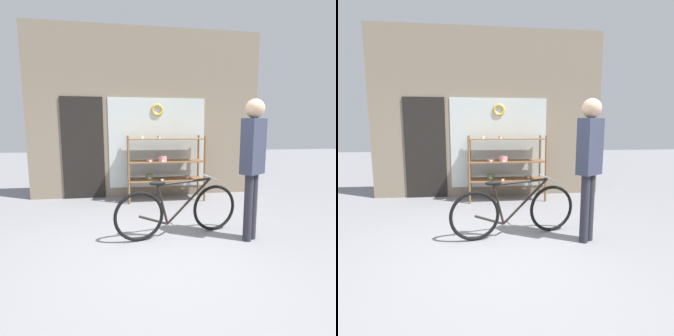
{
  "view_description": "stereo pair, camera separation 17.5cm",
  "coord_description": "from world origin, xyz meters",
  "views": [
    {
      "loc": [
        -0.44,
        -2.79,
        1.44
      ],
      "look_at": [
        0.16,
        1.12,
        0.86
      ],
      "focal_mm": 28.0,
      "sensor_mm": 36.0,
      "label": 1
    },
    {
      "loc": [
        -0.27,
        -2.81,
        1.44
      ],
      "look_at": [
        0.16,
        1.12,
        0.86
      ],
      "focal_mm": 28.0,
      "sensor_mm": 36.0,
      "label": 2
    }
  ],
  "objects": [
    {
      "name": "bicycle",
      "position": [
        0.22,
        0.57,
        0.36
      ],
      "size": [
        1.74,
        0.52,
        0.79
      ],
      "rotation": [
        0.0,
        0.0,
        0.2
      ],
      "color": "black",
      "rests_on": "ground_plane"
    },
    {
      "name": "display_case",
      "position": [
        0.31,
        2.47,
        0.78
      ],
      "size": [
        1.56,
        0.54,
        1.32
      ],
      "color": "brown",
      "rests_on": "ground_plane"
    },
    {
      "name": "storefront_facade",
      "position": [
        -0.04,
        2.88,
        1.71
      ],
      "size": [
        4.89,
        0.13,
        3.52
      ],
      "color": "gray",
      "rests_on": "ground_plane"
    },
    {
      "name": "ground_plane",
      "position": [
        0.0,
        0.0,
        0.0
      ],
      "size": [
        30.0,
        30.0,
        0.0
      ],
      "primitive_type": "plane",
      "color": "gray"
    },
    {
      "name": "pedestrian",
      "position": [
        1.12,
        0.3,
        1.09
      ],
      "size": [
        0.37,
        0.33,
        1.81
      ],
      "rotation": [
        0.0,
        0.0,
        0.58
      ],
      "color": "#282833",
      "rests_on": "ground_plane"
    }
  ]
}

